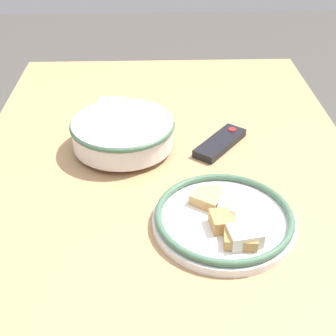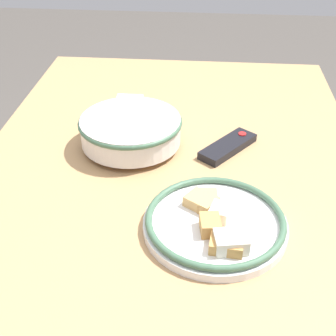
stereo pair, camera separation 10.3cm
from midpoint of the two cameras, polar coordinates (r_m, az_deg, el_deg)
name	(u,v)px [view 2 (the right image)]	position (r m, az deg, el deg)	size (l,w,h in m)	color
dining_table	(168,203)	(1.13, 2.65, -4.43)	(1.42, 0.93, 0.77)	tan
noodle_bowl	(131,130)	(1.16, -2.03, 4.57)	(0.26, 0.26, 0.08)	silver
food_plate	(215,223)	(0.93, 8.98, -6.72)	(0.28, 0.28, 0.05)	white
tv_remote	(228,146)	(1.18, 9.82, 2.53)	(0.17, 0.15, 0.02)	black
folded_napkin	(128,103)	(1.39, -2.81, 7.84)	(0.11, 0.08, 0.01)	white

